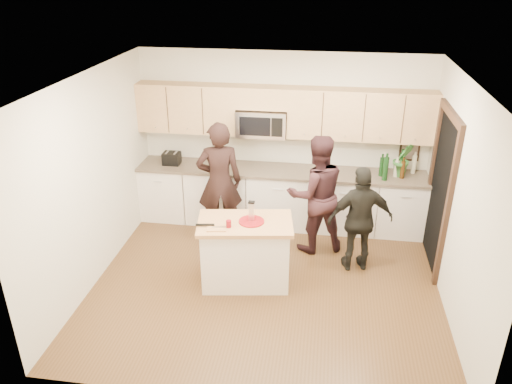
# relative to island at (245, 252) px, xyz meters

# --- Properties ---
(floor) EXTENTS (4.50, 4.50, 0.00)m
(floor) POSITION_rel_island_xyz_m (0.28, -0.01, -0.45)
(floor) COLOR #56371D
(floor) RESTS_ON ground
(room_shell) EXTENTS (4.52, 4.02, 2.71)m
(room_shell) POSITION_rel_island_xyz_m (0.28, -0.01, 1.28)
(room_shell) COLOR beige
(room_shell) RESTS_ON ground
(back_cabinetry) EXTENTS (4.50, 0.66, 0.94)m
(back_cabinetry) POSITION_rel_island_xyz_m (0.28, 1.68, 0.02)
(back_cabinetry) COLOR silver
(back_cabinetry) RESTS_ON ground
(upper_cabinetry) EXTENTS (4.50, 0.33, 0.75)m
(upper_cabinetry) POSITION_rel_island_xyz_m (0.31, 1.83, 1.39)
(upper_cabinetry) COLOR tan
(upper_cabinetry) RESTS_ON ground
(microwave) EXTENTS (0.76, 0.41, 0.40)m
(microwave) POSITION_rel_island_xyz_m (-0.03, 1.79, 1.20)
(microwave) COLOR silver
(microwave) RESTS_ON ground
(doorway) EXTENTS (0.06, 1.25, 2.20)m
(doorway) POSITION_rel_island_xyz_m (2.51, 0.89, 0.70)
(doorway) COLOR black
(doorway) RESTS_ON ground
(framed_picture) EXTENTS (0.30, 0.03, 0.38)m
(framed_picture) POSITION_rel_island_xyz_m (2.23, 1.98, 0.83)
(framed_picture) COLOR black
(framed_picture) RESTS_ON ground
(dish_towel) EXTENTS (0.34, 0.60, 0.48)m
(dish_towel) POSITION_rel_island_xyz_m (-0.67, 1.50, 0.35)
(dish_towel) COLOR white
(dish_towel) RESTS_ON ground
(island) EXTENTS (1.29, 0.87, 0.90)m
(island) POSITION_rel_island_xyz_m (0.00, 0.00, 0.00)
(island) COLOR silver
(island) RESTS_ON ground
(red_plate) EXTENTS (0.32, 0.32, 0.02)m
(red_plate) POSITION_rel_island_xyz_m (0.08, 0.01, 0.45)
(red_plate) COLOR maroon
(red_plate) RESTS_ON island
(box_grater) EXTENTS (0.08, 0.06, 0.26)m
(box_grater) POSITION_rel_island_xyz_m (0.08, 0.04, 0.59)
(box_grater) COLOR silver
(box_grater) RESTS_ON red_plate
(drink_glass) EXTENTS (0.07, 0.07, 0.09)m
(drink_glass) POSITION_rel_island_xyz_m (-0.18, -0.16, 0.49)
(drink_glass) COLOR maroon
(drink_glass) RESTS_ON island
(cutting_board) EXTENTS (0.26, 0.22, 0.02)m
(cutting_board) POSITION_rel_island_xyz_m (-0.32, -0.22, 0.45)
(cutting_board) COLOR tan
(cutting_board) RESTS_ON island
(tongs) EXTENTS (0.24, 0.06, 0.02)m
(tongs) POSITION_rel_island_xyz_m (-0.47, -0.20, 0.47)
(tongs) COLOR black
(tongs) RESTS_ON cutting_board
(knife) EXTENTS (0.18, 0.05, 0.01)m
(knife) POSITION_rel_island_xyz_m (-0.29, -0.22, 0.47)
(knife) COLOR silver
(knife) RESTS_ON cutting_board
(toaster) EXTENTS (0.27, 0.21, 0.20)m
(toaster) POSITION_rel_island_xyz_m (-1.47, 1.66, 0.58)
(toaster) COLOR black
(toaster) RESTS_ON back_cabinetry
(bottle_cluster) EXTENTS (0.56, 0.41, 0.42)m
(bottle_cluster) POSITION_rel_island_xyz_m (2.02, 1.68, 0.67)
(bottle_cluster) COLOR black
(bottle_cluster) RESTS_ON back_cabinetry
(orchid) EXTENTS (0.35, 0.32, 0.54)m
(orchid) POSITION_rel_island_xyz_m (2.11, 1.71, 0.76)
(orchid) COLOR #387C31
(orchid) RESTS_ON back_cabinetry
(woman_left) EXTENTS (0.76, 0.59, 1.84)m
(woman_left) POSITION_rel_island_xyz_m (-0.57, 1.12, 0.47)
(woman_left) COLOR black
(woman_left) RESTS_ON ground
(woman_center) EXTENTS (1.03, 0.92, 1.76)m
(woman_center) POSITION_rel_island_xyz_m (0.86, 0.99, 0.43)
(woman_center) COLOR black
(woman_center) RESTS_ON ground
(woman_right) EXTENTS (0.94, 0.56, 1.51)m
(woman_right) POSITION_rel_island_xyz_m (1.47, 0.55, 0.30)
(woman_right) COLOR black
(woman_right) RESTS_ON ground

